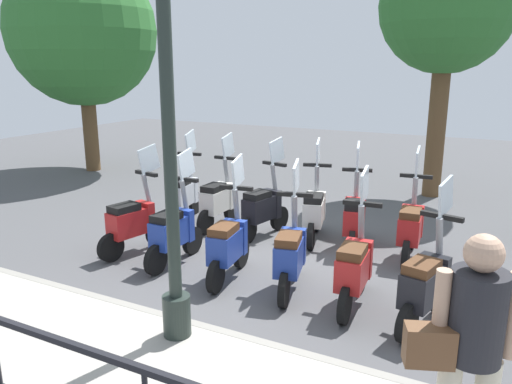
{
  "coord_description": "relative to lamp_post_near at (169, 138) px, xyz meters",
  "views": [
    {
      "loc": [
        -5.85,
        -2.61,
        2.64
      ],
      "look_at": [
        0.2,
        0.5,
        0.9
      ],
      "focal_mm": 35.0,
      "sensor_mm": 36.0,
      "label": 1
    }
  ],
  "objects": [
    {
      "name": "scooter_near_0",
      "position": [
        1.51,
        -2.01,
        -1.55
      ],
      "size": [
        1.22,
        0.51,
        1.54
      ],
      "rotation": [
        0.0,
        0.0,
        -0.23
      ],
      "color": "black",
      "rests_on": "ground_plane"
    },
    {
      "name": "scooter_near_1",
      "position": [
        1.6,
        -1.24,
        -1.55
      ],
      "size": [
        1.23,
        0.44,
        1.54
      ],
      "rotation": [
        0.0,
        0.0,
        0.07
      ],
      "color": "black",
      "rests_on": "ground_plane"
    },
    {
      "name": "scooter_far_2",
      "position": [
        3.46,
        -0.07,
        -1.55
      ],
      "size": [
        1.21,
        0.52,
        1.54
      ],
      "rotation": [
        0.0,
        0.0,
        0.26
      ],
      "color": "black",
      "rests_on": "ground_plane"
    },
    {
      "name": "scooter_far_1",
      "position": [
        3.39,
        -0.71,
        -1.55
      ],
      "size": [
        1.21,
        0.51,
        1.54
      ],
      "rotation": [
        0.0,
        0.0,
        0.24
      ],
      "color": "black",
      "rests_on": "ground_plane"
    },
    {
      "name": "scooter_near_2",
      "position": [
        1.64,
        -0.45,
        -1.55
      ],
      "size": [
        1.21,
        0.51,
        1.54
      ],
      "rotation": [
        0.0,
        0.0,
        0.24
      ],
      "color": "black",
      "rests_on": "ground_plane"
    },
    {
      "name": "scooter_near_5",
      "position": [
        1.77,
        2.03,
        -1.55
      ],
      "size": [
        1.22,
        0.49,
        1.54
      ],
      "rotation": [
        0.0,
        0.0,
        -0.2
      ],
      "color": "black",
      "rests_on": "ground_plane"
    },
    {
      "name": "scooter_far_5",
      "position": [
        3.39,
        2.31,
        -1.55
      ],
      "size": [
        1.23,
        0.45,
        1.54
      ],
      "rotation": [
        0.0,
        0.0,
        0.14
      ],
      "color": "black",
      "rests_on": "ground_plane"
    },
    {
      "name": "scooter_near_3",
      "position": [
        1.6,
        0.37,
        -1.55
      ],
      "size": [
        1.23,
        0.44,
        1.54
      ],
      "rotation": [
        0.0,
        0.0,
        0.13
      ],
      "color": "black",
      "rests_on": "ground_plane"
    },
    {
      "name": "scooter_far_4",
      "position": [
        3.33,
        1.57,
        -1.55
      ],
      "size": [
        1.23,
        0.44,
        1.54
      ],
      "rotation": [
        0.0,
        0.0,
        -0.0
      ],
      "color": "black",
      "rests_on": "ground_plane"
    },
    {
      "name": "scooter_near_4",
      "position": [
        1.7,
        1.28,
        -1.55
      ],
      "size": [
        1.23,
        0.44,
        1.54
      ],
      "rotation": [
        0.0,
        0.0,
        -0.01
      ],
      "color": "black",
      "rests_on": "ground_plane"
    },
    {
      "name": "ground_plane",
      "position": [
        2.4,
        -0.01,
        -2.03
      ],
      "size": [
        28.0,
        28.0,
        0.0
      ],
      "primitive_type": "plane",
      "color": "#4C4C4F"
    },
    {
      "name": "tree_distant",
      "position": [
        7.14,
        -1.27,
        1.66
      ],
      "size": [
        2.57,
        2.57,
        5.02
      ],
      "color": "brown",
      "rests_on": "ground_plane"
    },
    {
      "name": "pedestrian_with_bag",
      "position": [
        -0.58,
        -2.54,
        -0.95
      ],
      "size": [
        0.46,
        0.61,
        1.59
      ],
      "rotation": [
        0.0,
        0.0,
        0.37
      ],
      "color": "beige",
      "rests_on": "promenade_walkway"
    },
    {
      "name": "scooter_far_0",
      "position": [
        3.34,
        -1.52,
        -1.55
      ],
      "size": [
        1.23,
        0.44,
        1.54
      ],
      "rotation": [
        0.0,
        0.0,
        0.08
      ],
      "color": "black",
      "rests_on": "ground_plane"
    },
    {
      "name": "scooter_far_3",
      "position": [
        3.25,
        0.7,
        -1.55
      ],
      "size": [
        1.22,
        0.49,
        1.54
      ],
      "rotation": [
        0.0,
        0.0,
        -0.21
      ],
      "color": "black",
      "rests_on": "ground_plane"
    },
    {
      "name": "tree_large",
      "position": [
        5.85,
        6.88,
        1.38
      ],
      "size": [
        3.58,
        3.58,
        5.21
      ],
      "color": "brown",
      "rests_on": "ground_plane"
    },
    {
      "name": "lamp_post_near",
      "position": [
        0.0,
        0.0,
        0.0
      ],
      "size": [
        0.26,
        0.9,
        4.25
      ],
      "color": "#232D28",
      "rests_on": "promenade_walkway"
    }
  ]
}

